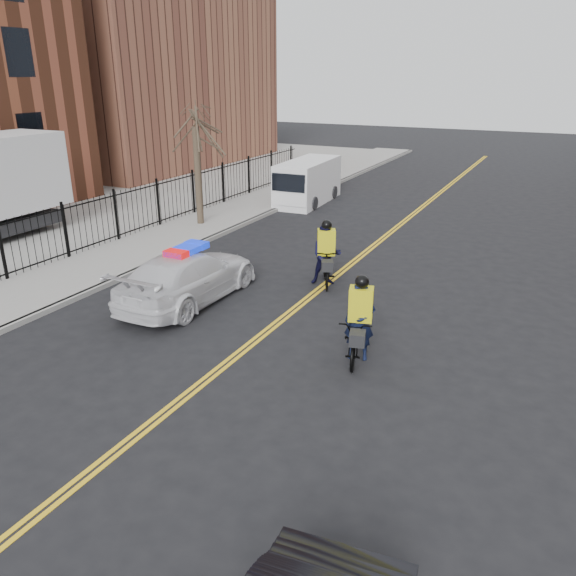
% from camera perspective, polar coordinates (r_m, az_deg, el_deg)
% --- Properties ---
extents(ground, '(120.00, 120.00, 0.00)m').
position_cam_1_polar(ground, '(12.86, -6.66, -7.96)').
color(ground, black).
rests_on(ground, ground).
extents(center_line_left, '(0.10, 60.00, 0.01)m').
position_cam_1_polar(center_line_left, '(19.47, 6.07, 2.38)').
color(center_line_left, yellow).
rests_on(center_line_left, ground).
extents(center_line_right, '(0.10, 60.00, 0.01)m').
position_cam_1_polar(center_line_right, '(19.42, 6.51, 2.31)').
color(center_line_right, yellow).
rests_on(center_line_right, ground).
extents(sidewalk, '(3.00, 60.00, 0.15)m').
position_cam_1_polar(sidewalk, '(22.99, -11.51, 5.18)').
color(sidewalk, gray).
rests_on(sidewalk, ground).
extents(curb, '(0.20, 60.00, 0.15)m').
position_cam_1_polar(curb, '(22.12, -8.42, 4.75)').
color(curb, gray).
rests_on(curb, ground).
extents(iron_fence, '(0.12, 28.00, 2.00)m').
position_cam_1_polar(iron_fence, '(23.70, -14.56, 7.72)').
color(iron_fence, black).
rests_on(iron_fence, ground).
extents(warehouse_far, '(14.00, 18.00, 14.00)m').
position_cam_1_polar(warehouse_far, '(44.39, -15.72, 21.39)').
color(warehouse_far, brown).
rests_on(warehouse_far, ground).
extents(street_tree, '(3.20, 3.20, 4.80)m').
position_cam_1_polar(street_tree, '(23.96, -9.31, 14.41)').
color(street_tree, '#35281F').
rests_on(street_tree, sidewalk).
extents(police_cruiser, '(2.10, 5.08, 1.63)m').
position_cam_1_polar(police_cruiser, '(16.34, -10.08, 1.20)').
color(police_cruiser, silver).
rests_on(police_cruiser, ground).
extents(cargo_van, '(2.17, 5.12, 2.10)m').
position_cam_1_polar(cargo_van, '(28.64, 1.93, 10.65)').
color(cargo_van, white).
rests_on(cargo_van, ground).
extents(cyclist_near, '(1.26, 2.19, 2.04)m').
position_cam_1_polar(cyclist_near, '(12.94, 7.28, -4.26)').
color(cyclist_near, black).
rests_on(cyclist_near, ground).
extents(cyclist_far, '(1.41, 2.08, 2.06)m').
position_cam_1_polar(cyclist_far, '(17.36, 3.87, 2.92)').
color(cyclist_far, black).
rests_on(cyclist_far, ground).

